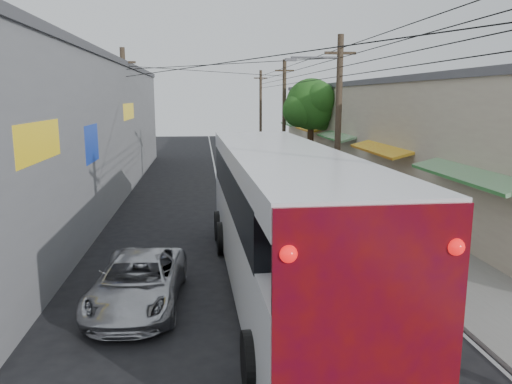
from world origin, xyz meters
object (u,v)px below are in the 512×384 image
(parked_suv, at_px, (308,184))
(pedestrian_near, at_px, (370,192))
(parked_car_far, at_px, (272,154))
(coach_bus, at_px, (281,217))
(jeepney, at_px, (138,282))
(parked_car_mid, at_px, (269,162))
(pedestrian_far, at_px, (337,178))

(parked_suv, xyz_separation_m, pedestrian_near, (2.31, -3.20, 0.14))
(parked_suv, xyz_separation_m, parked_car_far, (0.00, 13.87, 0.07))
(coach_bus, height_order, jeepney, coach_bus)
(parked_car_far, distance_m, pedestrian_near, 17.23)
(coach_bus, xyz_separation_m, parked_suv, (3.40, 12.36, -1.30))
(parked_car_far, bearing_deg, pedestrian_near, -86.72)
(coach_bus, height_order, parked_car_mid, coach_bus)
(pedestrian_near, xyz_separation_m, pedestrian_far, (-0.48, 3.95, 0.05))
(parked_suv, bearing_deg, pedestrian_far, 25.42)
(coach_bus, bearing_deg, pedestrian_near, 56.56)
(jeepney, xyz_separation_m, parked_car_mid, (6.42, 22.72, 0.09))
(pedestrian_far, bearing_deg, jeepney, 50.49)
(parked_car_far, relative_size, pedestrian_near, 3.23)
(parked_car_mid, relative_size, pedestrian_near, 2.84)
(parked_suv, bearing_deg, parked_car_mid, 97.98)
(jeepney, bearing_deg, parked_car_mid, 77.52)
(parked_car_mid, distance_m, pedestrian_near, 13.11)
(parked_suv, bearing_deg, jeepney, -115.51)
(parked_car_mid, bearing_deg, parked_suv, -92.36)
(pedestrian_near, relative_size, pedestrian_far, 0.94)
(parked_car_mid, xyz_separation_m, parked_car_far, (0.80, 4.34, 0.08))
(parked_car_far, xyz_separation_m, pedestrian_far, (1.82, -13.13, 0.12))
(coach_bus, height_order, pedestrian_far, coach_bus)
(coach_bus, height_order, parked_car_far, coach_bus)
(coach_bus, bearing_deg, pedestrian_far, 66.77)
(coach_bus, distance_m, parked_car_far, 26.48)
(pedestrian_far, bearing_deg, pedestrian_near, 90.47)
(parked_suv, bearing_deg, pedestrian_near, -51.04)
(coach_bus, xyz_separation_m, pedestrian_far, (5.23, 13.10, -1.11))
(coach_bus, distance_m, parked_car_mid, 22.08)
(jeepney, relative_size, parked_suv, 0.91)
(jeepney, distance_m, parked_car_far, 28.01)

